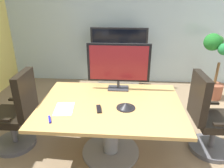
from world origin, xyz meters
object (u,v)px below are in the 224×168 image
(remote_control, at_px, (99,109))
(conference_phone, at_px, (126,106))
(wall_display_unit, at_px, (119,67))
(office_chair_right, at_px, (208,121))
(potted_plant, at_px, (216,61))
(conference_table, at_px, (111,117))
(tv_monitor, at_px, (118,64))
(office_chair_left, at_px, (17,117))

(remote_control, bearing_deg, conference_phone, -1.35)
(wall_display_unit, relative_size, remote_control, 7.71)
(office_chair_right, distance_m, potted_plant, 1.79)
(conference_table, relative_size, office_chair_right, 1.57)
(office_chair_right, relative_size, potted_plant, 0.85)
(potted_plant, height_order, conference_phone, potted_plant)
(tv_monitor, relative_size, wall_display_unit, 0.64)
(office_chair_left, bearing_deg, wall_display_unit, 148.51)
(office_chair_left, xyz_separation_m, wall_display_unit, (1.26, 2.16, -0.01))
(office_chair_left, bearing_deg, potted_plant, 117.49)
(potted_plant, height_order, remote_control, potted_plant)
(wall_display_unit, bearing_deg, remote_control, -93.13)
(conference_table, xyz_separation_m, potted_plant, (1.90, 1.79, 0.22))
(wall_display_unit, xyz_separation_m, conference_phone, (0.18, -2.32, 0.33))
(conference_phone, distance_m, remote_control, 0.32)
(conference_table, xyz_separation_m, wall_display_unit, (0.01, 2.22, -0.10))
(conference_table, xyz_separation_m, office_chair_left, (-1.25, 0.06, -0.09))
(office_chair_left, distance_m, tv_monitor, 1.52)
(office_chair_right, height_order, potted_plant, potted_plant)
(office_chair_left, height_order, tv_monitor, tv_monitor)
(tv_monitor, height_order, wall_display_unit, tv_monitor)
(tv_monitor, xyz_separation_m, remote_control, (-0.19, -0.59, -0.35))
(conference_phone, bearing_deg, potted_plant, 47.72)
(potted_plant, xyz_separation_m, conference_phone, (-1.71, -1.88, 0.00))
(tv_monitor, distance_m, potted_plant, 2.29)
(wall_display_unit, bearing_deg, tv_monitor, -87.96)
(conference_phone, height_order, remote_control, conference_phone)
(tv_monitor, relative_size, conference_phone, 3.82)
(office_chair_left, bearing_deg, tv_monitor, 104.87)
(conference_table, height_order, remote_control, remote_control)
(wall_display_unit, bearing_deg, office_chair_left, -120.24)
(conference_phone, bearing_deg, remote_control, -169.12)
(conference_table, xyz_separation_m, office_chair_right, (1.25, 0.14, -0.09))
(conference_table, relative_size, remote_control, 10.09)
(office_chair_right, distance_m, remote_control, 1.44)
(conference_phone, xyz_separation_m, remote_control, (-0.31, -0.06, -0.02))
(remote_control, bearing_deg, wall_display_unit, 74.64)
(conference_table, bearing_deg, wall_display_unit, 89.81)
(conference_table, relative_size, potted_plant, 1.33)
(conference_table, xyz_separation_m, conference_phone, (0.19, -0.09, 0.23))
(potted_plant, xyz_separation_m, remote_control, (-2.02, -1.94, -0.02))
(office_chair_left, bearing_deg, remote_control, 78.16)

